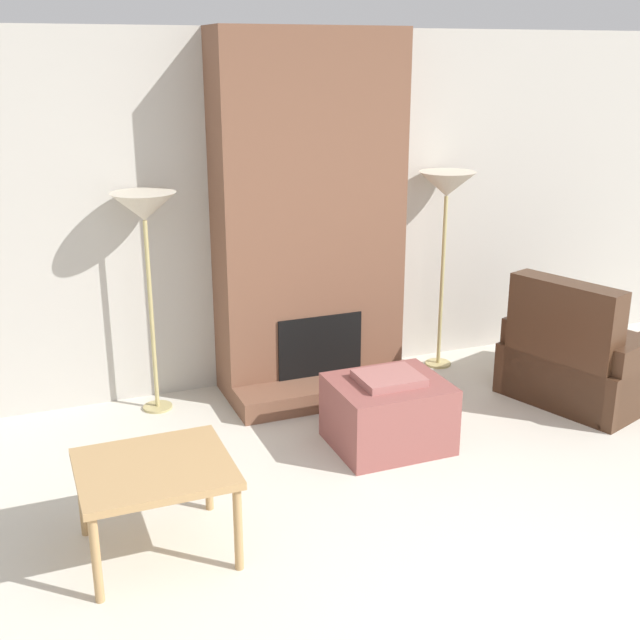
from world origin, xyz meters
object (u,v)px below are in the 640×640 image
at_px(side_table, 155,475).
at_px(floor_lamp_left, 144,215).
at_px(armchair, 584,362).
at_px(floor_lamp_right, 447,191).
at_px(ottoman, 388,412).

distance_m(side_table, floor_lamp_left, 2.02).
distance_m(armchair, floor_lamp_right, 1.64).
relative_size(ottoman, floor_lamp_right, 0.45).
xyz_separation_m(armchair, side_table, (-3.29, -0.79, 0.16)).
relative_size(side_table, floor_lamp_left, 0.48).
distance_m(ottoman, floor_lamp_right, 1.93).
distance_m(armchair, side_table, 3.39).
xyz_separation_m(ottoman, armchair, (1.69, 0.17, 0.05)).
relative_size(armchair, floor_lamp_left, 0.83).
bearing_deg(side_table, floor_lamp_left, 79.50).
xyz_separation_m(floor_lamp_left, floor_lamp_right, (2.30, -0.00, 0.02)).
distance_m(armchair, floor_lamp_left, 3.32).
bearing_deg(armchair, side_table, 84.09).
bearing_deg(armchair, ottoman, 76.20).
height_order(side_table, floor_lamp_right, floor_lamp_right).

